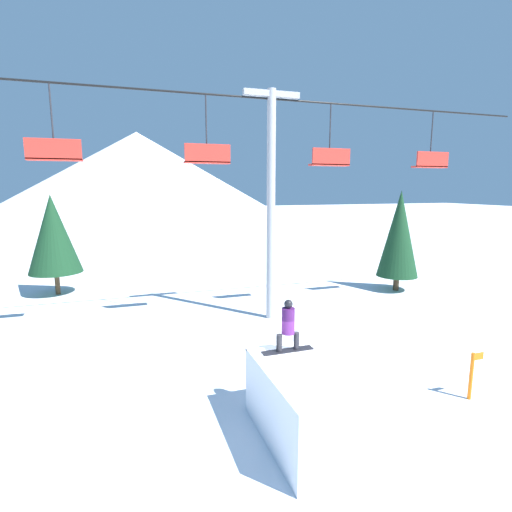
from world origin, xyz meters
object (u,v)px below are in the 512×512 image
at_px(snowboarder, 288,326).
at_px(trail_marker, 472,374).
at_px(snow_ramp, 320,402).
at_px(pine_tree_near, 399,234).

height_order(snowboarder, trail_marker, snowboarder).
relative_size(snow_ramp, pine_tree_near, 0.58).
distance_m(snow_ramp, snowboarder, 1.88).
bearing_deg(snow_ramp, trail_marker, 1.73).
bearing_deg(snowboarder, pine_tree_near, 41.65).
height_order(snow_ramp, trail_marker, snow_ramp).
xyz_separation_m(snow_ramp, snowboarder, (-0.36, 1.08, 1.50)).
relative_size(snowboarder, pine_tree_near, 0.24).
distance_m(pine_tree_near, trail_marker, 12.12).
bearing_deg(trail_marker, snowboarder, 169.39).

